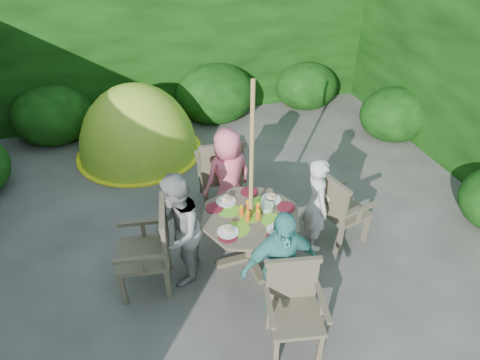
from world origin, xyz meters
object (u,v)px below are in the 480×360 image
object	(u,v)px
garden_chair_front	(294,305)
child_front	(280,268)
garden_chair_back	(221,171)
child_back	(228,177)
garden_chair_left	(151,248)
patio_table	(251,223)
garden_chair_right	(339,208)
child_left	(178,231)
child_right	(316,204)
parasol_pole	(251,182)
dome_tent	(140,152)

from	to	relation	value
garden_chair_front	child_front	size ratio (longest dim) A/B	0.67
garden_chair_back	child_back	bearing A→B (deg)	98.14
garden_chair_left	child_back	bearing A→B (deg)	137.41
patio_table	child_front	xyz separation A→B (m)	(0.03, -0.80, 0.10)
garden_chair_right	child_back	bearing A→B (deg)	41.53
garden_chair_right	child_left	size ratio (longest dim) A/B	0.68
patio_table	garden_chair_back	xyz separation A→B (m)	(-0.06, 1.09, -0.02)
patio_table	garden_chair_back	size ratio (longest dim) A/B	1.18
garden_chair_right	child_back	distance (m)	1.38
child_right	garden_chair_right	bearing A→B (deg)	-85.00
child_right	child_left	bearing A→B (deg)	98.12
patio_table	garden_chair_back	world-z (taller)	garden_chair_back
garden_chair_back	garden_chair_front	xyz separation A→B (m)	(0.11, -2.20, -0.06)
garden_chair_front	child_right	world-z (taller)	child_right
child_left	parasol_pole	bearing A→B (deg)	109.50
dome_tent	garden_chair_right	bearing A→B (deg)	-53.07
parasol_pole	child_right	xyz separation A→B (m)	(0.80, 0.03, -0.50)
parasol_pole	child_left	distance (m)	0.91
garden_chair_back	dome_tent	distance (m)	1.97
patio_table	garden_chair_right	distance (m)	1.10
patio_table	garden_chair_right	bearing A→B (deg)	1.33
garden_chair_left	child_back	world-z (taller)	child_back
child_right	child_left	world-z (taller)	child_left
parasol_pole	dome_tent	world-z (taller)	parasol_pole
child_left	garden_chair_back	bearing A→B (deg)	163.63
garden_chair_back	child_right	size ratio (longest dim) A/B	0.82
child_front	dome_tent	distance (m)	3.74
child_left	child_back	size ratio (longest dim) A/B	1.04
dome_tent	garden_chair_front	bearing A→B (deg)	-75.39
patio_table	dome_tent	world-z (taller)	dome_tent
garden_chair_left	garden_chair_back	size ratio (longest dim) A/B	1.00
garden_chair_front	child_front	distance (m)	0.36
garden_chair_right	dome_tent	bearing A→B (deg)	23.30
child_right	child_back	xyz separation A→B (m)	(-0.83, 0.77, 0.04)
parasol_pole	dome_tent	xyz separation A→B (m)	(-0.98, 2.75, -1.10)
garden_chair_left	garden_chair_back	bearing A→B (deg)	146.34
garden_chair_right	child_left	xyz separation A→B (m)	(-1.90, -0.06, 0.18)
dome_tent	child_right	bearing A→B (deg)	-57.27
garden_chair_left	dome_tent	xyz separation A→B (m)	(0.11, 2.80, -0.53)
patio_table	garden_chair_front	distance (m)	1.11
garden_chair_front	child_right	distance (m)	1.36
child_left	child_front	size ratio (longest dim) A/B	1.02
garden_chair_front	patio_table	bearing A→B (deg)	103.42
garden_chair_left	garden_chair_front	size ratio (longest dim) A/B	1.13
garden_chair_right	garden_chair_left	xyz separation A→B (m)	(-2.19, -0.09, 0.05)
garden_chair_back	child_left	bearing A→B (deg)	60.41
child_right	garden_chair_back	bearing A→B (deg)	44.64
parasol_pole	child_front	bearing A→B (deg)	-87.77
child_right	child_back	world-z (taller)	child_back
parasol_pole	child_front	world-z (taller)	parasol_pole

